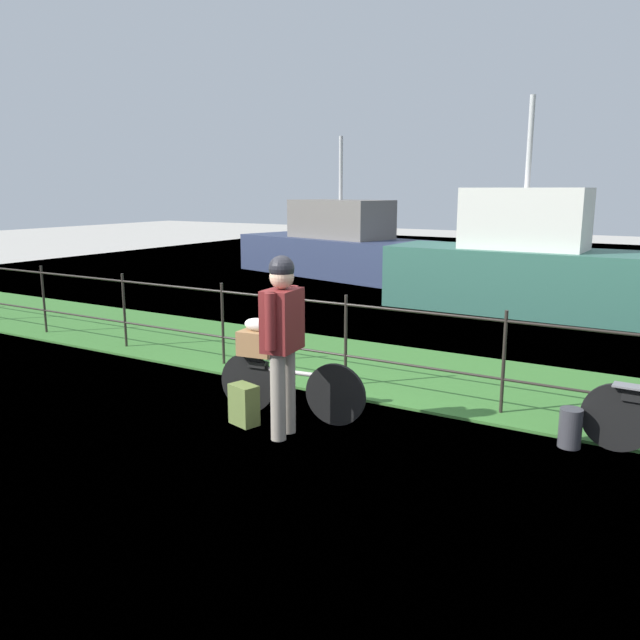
# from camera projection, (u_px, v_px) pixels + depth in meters

# --- Properties ---
(ground_plane) EXTENTS (60.00, 60.00, 0.00)m
(ground_plane) POSITION_uv_depth(u_px,v_px,m) (246.00, 441.00, 5.81)
(ground_plane) COLOR #B2ADA3
(grass_strip) EXTENTS (27.00, 2.40, 0.03)m
(grass_strip) POSITION_uv_depth(u_px,v_px,m) (378.00, 369.00, 8.11)
(grass_strip) COLOR #38702D
(grass_strip) RESTS_ON ground
(harbor_water) EXTENTS (30.00, 30.00, 0.00)m
(harbor_water) POSITION_uv_depth(u_px,v_px,m) (519.00, 293.00, 14.09)
(harbor_water) COLOR #426684
(harbor_water) RESTS_ON ground
(iron_fence) EXTENTS (18.04, 0.04, 1.08)m
(iron_fence) POSITION_uv_depth(u_px,v_px,m) (346.00, 334.00, 7.27)
(iron_fence) COLOR #28231E
(iron_fence) RESTS_ON ground
(bicycle_main) EXTENTS (1.58, 0.26, 0.61)m
(bicycle_main) POSITION_uv_depth(u_px,v_px,m) (289.00, 386.00, 6.36)
(bicycle_main) COLOR black
(bicycle_main) RESTS_ON ground
(wooden_crate) EXTENTS (0.39, 0.30, 0.25)m
(wooden_crate) POSITION_uv_depth(u_px,v_px,m) (258.00, 343.00, 6.41)
(wooden_crate) COLOR olive
(wooden_crate) RESTS_ON bicycle_main
(terrier_dog) EXTENTS (0.32, 0.17, 0.18)m
(terrier_dog) POSITION_uv_depth(u_px,v_px,m) (259.00, 324.00, 6.36)
(terrier_dog) COLOR silver
(terrier_dog) RESTS_ON wooden_crate
(cyclist_person) EXTENTS (0.31, 0.54, 1.68)m
(cyclist_person) POSITION_uv_depth(u_px,v_px,m) (282.00, 331.00, 5.75)
(cyclist_person) COLOR gray
(cyclist_person) RESTS_ON ground
(backpack_on_paving) EXTENTS (0.32, 0.25, 0.40)m
(backpack_on_paving) POSITION_uv_depth(u_px,v_px,m) (244.00, 405.00, 6.20)
(backpack_on_paving) COLOR olive
(backpack_on_paving) RESTS_ON ground
(mooring_bollard) EXTENTS (0.20, 0.20, 0.35)m
(mooring_bollard) POSITION_uv_depth(u_px,v_px,m) (570.00, 428.00, 5.66)
(mooring_bollard) COLOR #38383D
(mooring_bollard) RESTS_ON ground
(moored_boat_near) EXTENTS (6.31, 3.43, 3.57)m
(moored_boat_near) POSITION_uv_depth(u_px,v_px,m) (340.00, 248.00, 16.80)
(moored_boat_near) COLOR #2D3856
(moored_boat_near) RESTS_ON ground
(moored_boat_far) EXTENTS (4.94, 1.74, 3.88)m
(moored_boat_far) POSITION_uv_depth(u_px,v_px,m) (522.00, 267.00, 11.81)
(moored_boat_far) COLOR #336656
(moored_boat_far) RESTS_ON ground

